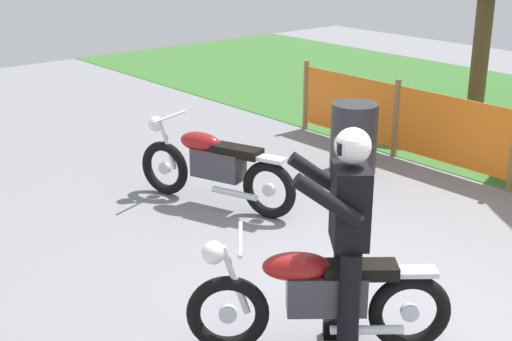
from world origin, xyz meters
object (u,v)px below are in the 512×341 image
object	(u,v)px
motorcycle_trailing	(213,166)
oil_drum	(354,138)
motorcycle_lead	(318,296)
rider_lead	(346,235)

from	to	relation	value
motorcycle_trailing	oil_drum	xyz separation A→B (m)	(0.23, 2.00, -0.02)
motorcycle_lead	motorcycle_trailing	xyz separation A→B (m)	(-2.73, 1.11, 0.02)
motorcycle_lead	motorcycle_trailing	size ratio (longest dim) A/B	0.81
motorcycle_lead	rider_lead	world-z (taller)	rider_lead
motorcycle_lead	rider_lead	bearing A→B (deg)	-179.43
motorcycle_lead	oil_drum	world-z (taller)	motorcycle_lead
oil_drum	rider_lead	bearing A→B (deg)	-48.59
motorcycle_trailing	oil_drum	distance (m)	2.02
rider_lead	motorcycle_lead	bearing A→B (deg)	0.57
motorcycle_trailing	rider_lead	distance (m)	3.04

